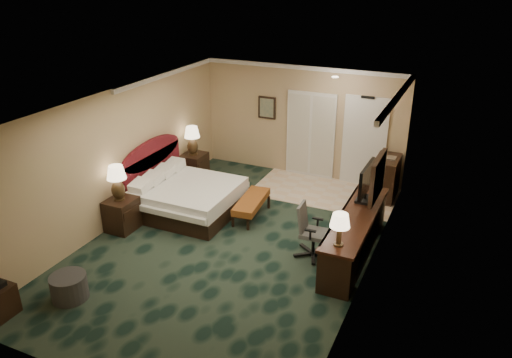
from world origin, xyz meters
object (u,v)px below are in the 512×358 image
at_px(bed, 189,198).
at_px(ottoman, 69,287).
at_px(lamp_near, 117,183).
at_px(tv, 366,183).
at_px(bed_bench, 251,208).
at_px(desk, 355,236).
at_px(nightstand_near, 122,214).
at_px(desk_chair, 314,231).
at_px(nightstand_far, 194,166).
at_px(minibar, 386,178).
at_px(lamp_far, 192,141).

distance_m(bed, ottoman, 3.33).
bearing_deg(lamp_near, tv, 19.76).
relative_size(bed_bench, desk, 0.45).
height_order(bed, bed_bench, bed).
height_order(nightstand_near, desk_chair, desk_chair).
xyz_separation_m(ottoman, tv, (3.74, 3.74, 0.96)).
height_order(lamp_near, ottoman, lamp_near).
height_order(nightstand_far, desk, desk).
distance_m(bed, nightstand_near, 1.43).
xyz_separation_m(bed, minibar, (3.62, 2.42, 0.16)).
bearing_deg(bed_bench, nightstand_far, 143.28).
relative_size(desk, minibar, 2.94).
relative_size(ottoman, minibar, 0.60).
distance_m(bed_bench, desk_chair, 1.88).
height_order(bed, minibar, minibar).
bearing_deg(desk, bed, 175.96).
height_order(bed, desk_chair, desk_chair).
relative_size(nightstand_near, bed_bench, 0.52).
bearing_deg(bed_bench, tv, -4.04).
relative_size(lamp_near, bed_bench, 0.56).
relative_size(ottoman, desk, 0.20).
relative_size(bed, lamp_near, 2.79).
bearing_deg(desk, lamp_near, -168.26).
relative_size(lamp_far, desk, 0.25).
bearing_deg(lamp_far, nightstand_far, 70.61).
height_order(lamp_near, lamp_far, lamp_near).
relative_size(nightstand_far, desk, 0.23).
height_order(lamp_far, desk, lamp_far).
relative_size(lamp_far, ottoman, 1.22).
bearing_deg(bed_bench, desk, -20.33).
xyz_separation_m(ottoman, minibar, (3.77, 5.75, 0.27)).
bearing_deg(minibar, bed, -146.20).
xyz_separation_m(lamp_near, minibar, (4.45, 3.60, -0.52)).
bearing_deg(bed, desk_chair, -10.82).
bearing_deg(minibar, desk_chair, -102.96).
relative_size(bed, tv, 2.15).
bearing_deg(lamp_near, desk_chair, 9.27).
xyz_separation_m(bed, lamp_near, (-0.83, -1.18, 0.68)).
bearing_deg(desk, desk_chair, -155.25).
relative_size(bed, minibar, 2.07).
xyz_separation_m(bed, nightstand_near, (-0.80, -1.18, 0.01)).
xyz_separation_m(ottoman, desk_chair, (3.09, 2.77, 0.29)).
distance_m(bed_bench, tv, 2.47).
distance_m(nightstand_near, nightstand_far, 2.76).
bearing_deg(ottoman, lamp_near, 107.49).
bearing_deg(nightstand_far, tv, -14.91).
relative_size(ottoman, desk_chair, 0.57).
distance_m(lamp_near, bed_bench, 2.73).
relative_size(nightstand_near, lamp_near, 0.92).
relative_size(lamp_near, tv, 0.77).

